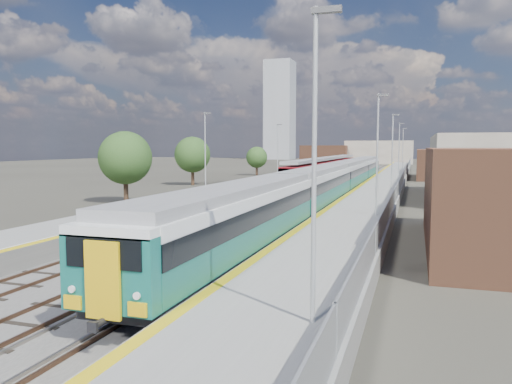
% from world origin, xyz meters
% --- Properties ---
extents(ground, '(320.00, 320.00, 0.00)m').
position_xyz_m(ground, '(0.00, 50.00, 0.00)').
color(ground, '#47443A').
rests_on(ground, ground).
extents(ballast_bed, '(10.50, 155.00, 0.06)m').
position_xyz_m(ballast_bed, '(-2.25, 52.50, 0.03)').
color(ballast_bed, '#565451').
rests_on(ballast_bed, ground).
extents(tracks, '(8.96, 160.00, 0.17)m').
position_xyz_m(tracks, '(-1.65, 54.18, 0.11)').
color(tracks, '#4C3323').
rests_on(tracks, ground).
extents(platform_right, '(4.70, 155.00, 8.52)m').
position_xyz_m(platform_right, '(5.28, 52.49, 0.54)').
color(platform_right, slate).
rests_on(platform_right, ground).
extents(platform_left, '(4.30, 155.00, 8.52)m').
position_xyz_m(platform_left, '(-9.05, 52.49, 0.52)').
color(platform_left, slate).
rests_on(platform_left, ground).
extents(buildings, '(72.00, 185.50, 40.00)m').
position_xyz_m(buildings, '(-18.12, 138.60, 10.70)').
color(buildings, brown).
rests_on(buildings, ground).
extents(green_train, '(2.74, 76.39, 3.02)m').
position_xyz_m(green_train, '(1.50, 39.03, 2.13)').
color(green_train, black).
rests_on(green_train, ground).
extents(red_train, '(2.65, 53.82, 3.35)m').
position_xyz_m(red_train, '(-5.50, 74.84, 1.98)').
color(red_train, black).
rests_on(red_train, ground).
extents(tree_a, '(4.95, 4.95, 6.71)m').
position_xyz_m(tree_a, '(-16.94, 30.87, 4.23)').
color(tree_a, '#382619').
rests_on(tree_a, ground).
extents(tree_b, '(4.88, 4.88, 6.61)m').
position_xyz_m(tree_b, '(-20.15, 52.44, 4.16)').
color(tree_b, '#382619').
rests_on(tree_b, ground).
extents(tree_c, '(3.87, 3.87, 5.24)m').
position_xyz_m(tree_c, '(-18.85, 77.16, 3.29)').
color(tree_c, '#382619').
rests_on(tree_c, ground).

